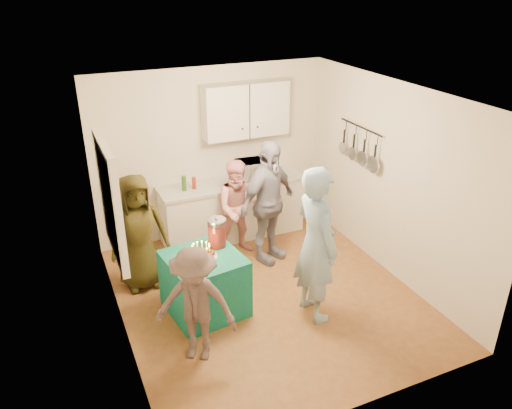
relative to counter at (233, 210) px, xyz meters
name	(u,v)px	position (x,y,z in m)	size (l,w,h in m)	color
floor	(267,295)	(-0.20, -1.70, -0.43)	(4.00, 4.00, 0.00)	brown
ceiling	(269,95)	(-0.20, -1.70, 2.17)	(4.00, 4.00, 0.00)	white
back_wall	(212,153)	(-0.20, 0.30, 0.87)	(3.60, 3.60, 0.00)	silver
left_wall	(113,234)	(-2.00, -1.70, 0.87)	(4.00, 4.00, 0.00)	silver
right_wall	(392,181)	(1.60, -1.70, 0.87)	(4.00, 4.00, 0.00)	silver
window_night	(109,201)	(-1.97, -1.40, 1.12)	(0.04, 1.00, 1.20)	black
counter	(233,210)	(0.00, 0.00, 0.00)	(2.20, 0.58, 0.86)	white
countertop	(232,183)	(0.00, 0.00, 0.46)	(2.24, 0.62, 0.05)	beige
upper_cabinet	(246,110)	(0.30, 0.15, 1.52)	(1.30, 0.30, 0.80)	white
pot_rack	(358,145)	(1.52, -1.00, 1.17)	(0.12, 1.00, 0.60)	black
microwave	(254,169)	(0.37, 0.00, 0.63)	(0.53, 0.36, 0.29)	white
party_table	(205,284)	(-1.02, -1.66, -0.05)	(0.85, 0.85, 0.76)	#106F5A
donut_cake	(201,251)	(-1.04, -1.67, 0.42)	(0.38, 0.38, 0.18)	#381C0C
punch_jar	(217,233)	(-0.77, -1.48, 0.50)	(0.22, 0.22, 0.34)	red
man_birthday	(316,244)	(0.16, -2.24, 0.53)	(0.70, 0.46, 1.91)	#99BDDF
woman_back_left	(138,233)	(-1.60, -0.80, 0.35)	(0.77, 0.50, 1.57)	brown
woman_back_center	(239,208)	(-0.10, -0.52, 0.29)	(0.70, 0.54, 1.43)	pink
woman_back_right	(268,203)	(0.19, -0.87, 0.46)	(1.05, 0.44, 1.79)	#131038
child_near_left	(195,305)	(-1.35, -2.40, 0.24)	(0.86, 0.50, 1.34)	#4C3C3D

